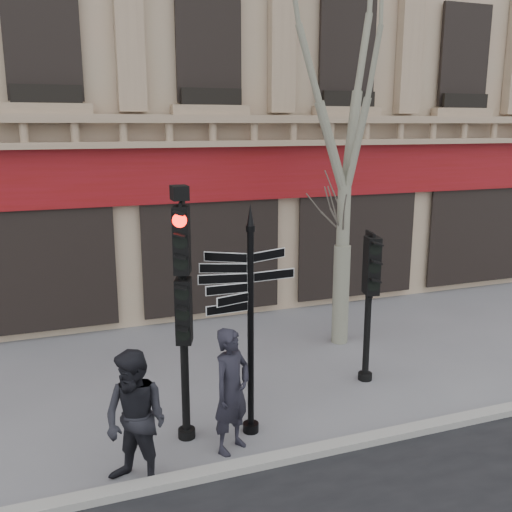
{
  "coord_description": "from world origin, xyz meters",
  "views": [
    {
      "loc": [
        -3.63,
        -8.14,
        4.73
      ],
      "look_at": [
        -0.43,
        0.6,
        2.58
      ],
      "focal_mm": 40.0,
      "sensor_mm": 36.0,
      "label": 1
    }
  ],
  "objects_px": {
    "fingerpost": "(251,283)",
    "traffic_signal_main": "(182,284)",
    "pedestrian_b": "(136,421)",
    "traffic_signal_secondary": "(369,282)",
    "pedestrian_a": "(232,390)",
    "plane_tree": "(349,62)"
  },
  "relations": [
    {
      "from": "traffic_signal_main",
      "to": "plane_tree",
      "type": "xyz_separation_m",
      "value": [
        4.12,
        2.74,
        3.49
      ]
    },
    {
      "from": "fingerpost",
      "to": "plane_tree",
      "type": "relative_size",
      "value": 0.43
    },
    {
      "from": "fingerpost",
      "to": "traffic_signal_main",
      "type": "relative_size",
      "value": 0.93
    },
    {
      "from": "traffic_signal_main",
      "to": "plane_tree",
      "type": "height_order",
      "value": "plane_tree"
    },
    {
      "from": "traffic_signal_secondary",
      "to": "pedestrian_a",
      "type": "xyz_separation_m",
      "value": [
        -3.09,
        -1.4,
        -0.99
      ]
    },
    {
      "from": "traffic_signal_secondary",
      "to": "pedestrian_a",
      "type": "distance_m",
      "value": 3.54
    },
    {
      "from": "traffic_signal_main",
      "to": "pedestrian_b",
      "type": "height_order",
      "value": "traffic_signal_main"
    },
    {
      "from": "traffic_signal_secondary",
      "to": "pedestrian_a",
      "type": "bearing_deg",
      "value": -142.2
    },
    {
      "from": "traffic_signal_main",
      "to": "pedestrian_b",
      "type": "relative_size",
      "value": 2.04
    },
    {
      "from": "pedestrian_b",
      "to": "fingerpost",
      "type": "bearing_deg",
      "value": 67.96
    },
    {
      "from": "fingerpost",
      "to": "traffic_signal_main",
      "type": "xyz_separation_m",
      "value": [
        -0.99,
        0.18,
        0.03
      ]
    },
    {
      "from": "fingerpost",
      "to": "traffic_signal_secondary",
      "type": "xyz_separation_m",
      "value": [
        2.67,
        1.03,
        -0.5
      ]
    },
    {
      "from": "traffic_signal_main",
      "to": "plane_tree",
      "type": "distance_m",
      "value": 6.06
    },
    {
      "from": "traffic_signal_main",
      "to": "pedestrian_a",
      "type": "relative_size",
      "value": 2.06
    },
    {
      "from": "fingerpost",
      "to": "plane_tree",
      "type": "xyz_separation_m",
      "value": [
        3.13,
        2.91,
        3.52
      ]
    },
    {
      "from": "fingerpost",
      "to": "pedestrian_a",
      "type": "relative_size",
      "value": 1.91
    },
    {
      "from": "fingerpost",
      "to": "traffic_signal_main",
      "type": "height_order",
      "value": "traffic_signal_main"
    },
    {
      "from": "traffic_signal_main",
      "to": "pedestrian_a",
      "type": "bearing_deg",
      "value": -24.14
    },
    {
      "from": "pedestrian_a",
      "to": "fingerpost",
      "type": "bearing_deg",
      "value": 8.93
    },
    {
      "from": "plane_tree",
      "to": "traffic_signal_secondary",
      "type": "bearing_deg",
      "value": -103.78
    },
    {
      "from": "traffic_signal_secondary",
      "to": "pedestrian_a",
      "type": "relative_size",
      "value": 1.46
    },
    {
      "from": "pedestrian_a",
      "to": "traffic_signal_secondary",
      "type": "bearing_deg",
      "value": -7.96
    }
  ]
}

